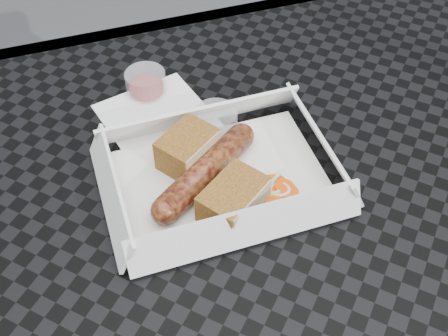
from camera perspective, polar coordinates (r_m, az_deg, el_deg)
name	(u,v)px	position (r m, az deg, el deg)	size (l,w,h in m)	color
patio_table	(326,254)	(0.65, 10.33, -8.55)	(0.80, 0.80, 0.74)	black
food_tray	(221,179)	(0.61, -0.30, -1.08)	(0.22, 0.15, 0.00)	white
bratwurst	(205,171)	(0.59, -1.91, -0.34)	(0.14, 0.10, 0.03)	brown
bread_near	(187,149)	(0.61, -3.74, 1.95)	(0.06, 0.04, 0.04)	olive
bread_far	(233,199)	(0.57, 0.93, -3.18)	(0.07, 0.05, 0.03)	olive
veg_garnish	(278,190)	(0.60, 5.46, -2.23)	(0.03, 0.03, 0.00)	#FB520A
napkin	(157,117)	(0.68, -6.83, 5.19)	(0.12, 0.12, 0.00)	white
condiment_cup_sauce	(146,83)	(0.71, -7.95, 8.54)	(0.05, 0.05, 0.03)	maroon
condiment_cup_empty	(216,122)	(0.65, -0.83, 4.72)	(0.05, 0.05, 0.03)	silver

